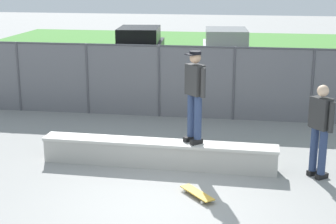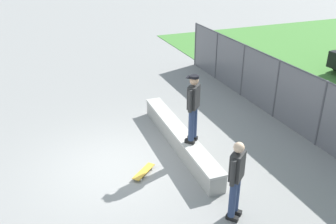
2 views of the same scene
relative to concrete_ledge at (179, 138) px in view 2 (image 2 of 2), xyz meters
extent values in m
plane|color=gray|center=(0.38, -1.93, -0.27)|extent=(80.00, 80.00, 0.00)
cube|color=#A8A59E|center=(0.00, 0.00, -0.03)|extent=(4.77, 0.56, 0.47)
cube|color=beige|center=(0.00, 0.00, 0.23)|extent=(4.81, 0.60, 0.06)
cube|color=black|center=(0.78, -0.05, 0.31)|extent=(0.26, 0.26, 0.10)
cube|color=black|center=(0.62, 0.11, 0.31)|extent=(0.26, 0.26, 0.10)
cylinder|color=navy|center=(0.80, -0.03, 0.80)|extent=(0.15, 0.15, 0.88)
cylinder|color=navy|center=(0.64, 0.13, 0.80)|extent=(0.15, 0.15, 0.88)
cube|color=#2D2D2D|center=(0.72, 0.05, 1.54)|extent=(0.42, 0.43, 0.60)
cylinder|color=#2D2D2D|center=(0.90, -0.13, 1.52)|extent=(0.10, 0.10, 0.58)
cylinder|color=#2D2D2D|center=(0.55, 0.23, 1.52)|extent=(0.10, 0.10, 0.58)
sphere|color=tan|center=(0.72, 0.05, 1.97)|extent=(0.22, 0.22, 0.22)
cylinder|color=black|center=(0.72, 0.05, 2.07)|extent=(0.23, 0.23, 0.06)
cube|color=black|center=(0.63, -0.04, 2.05)|extent=(0.23, 0.23, 0.02)
cube|color=gold|center=(0.93, -1.38, -0.19)|extent=(0.67, 0.74, 0.02)
cube|color=#B2B2B7|center=(0.76, -1.17, -0.21)|extent=(0.15, 0.14, 0.02)
cube|color=#B2B2B7|center=(1.11, -1.59, -0.21)|extent=(0.15, 0.14, 0.02)
cylinder|color=silver|center=(0.82, -1.12, -0.24)|extent=(0.06, 0.06, 0.05)
cylinder|color=silver|center=(0.69, -1.23, -0.24)|extent=(0.06, 0.06, 0.05)
cylinder|color=silver|center=(1.18, -1.53, -0.24)|extent=(0.06, 0.06, 0.05)
cylinder|color=silver|center=(1.05, -1.64, -0.24)|extent=(0.06, 0.06, 0.05)
cylinder|color=#4C4C51|center=(-6.64, 3.68, 0.71)|extent=(0.07, 0.07, 1.96)
cylinder|color=#4C4C51|center=(-4.63, 3.68, 0.71)|extent=(0.07, 0.07, 1.96)
cylinder|color=#4C4C51|center=(-2.63, 3.68, 0.71)|extent=(0.07, 0.07, 1.96)
cylinder|color=#4C4C51|center=(-0.62, 3.68, 0.71)|extent=(0.07, 0.07, 1.96)
cylinder|color=#4C4C51|center=(1.39, 3.68, 0.71)|extent=(0.07, 0.07, 1.96)
cylinder|color=#4C4C51|center=(0.38, 3.68, 1.67)|extent=(14.04, 0.05, 0.05)
cube|color=slate|center=(0.38, 3.68, 0.71)|extent=(14.04, 0.01, 1.96)
cube|color=black|center=(3.07, -0.01, -0.22)|extent=(0.27, 0.25, 0.10)
cube|color=black|center=(3.21, -0.18, -0.22)|extent=(0.27, 0.25, 0.10)
cylinder|color=navy|center=(3.05, -0.02, 0.27)|extent=(0.15, 0.15, 0.88)
cylinder|color=navy|center=(3.19, -0.19, 0.27)|extent=(0.15, 0.15, 0.88)
cube|color=#2D2D2D|center=(3.12, -0.11, 1.01)|extent=(0.41, 0.43, 0.60)
cylinder|color=#2D2D2D|center=(2.96, 0.08, 0.99)|extent=(0.10, 0.10, 0.58)
cylinder|color=#2D2D2D|center=(3.28, -0.30, 0.99)|extent=(0.10, 0.10, 0.58)
sphere|color=beige|center=(3.12, -0.11, 1.44)|extent=(0.22, 0.22, 0.22)
camera|label=1|loc=(1.71, -9.69, 3.57)|focal=54.93mm
camera|label=2|loc=(8.29, -3.67, 5.11)|focal=39.13mm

